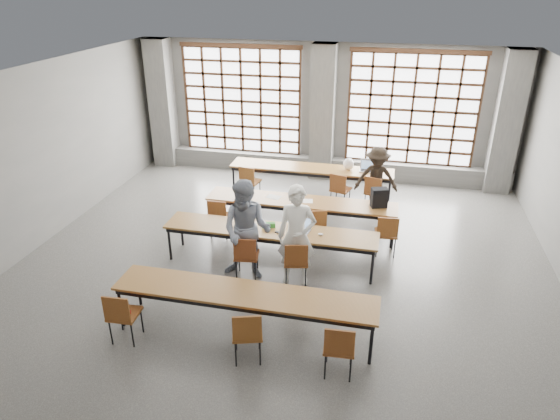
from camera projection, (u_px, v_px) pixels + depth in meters
The scene contains 38 objects.
floor at pixel (277, 277), 9.12m from camera, with size 11.00×11.00×0.00m, color #4D4D4A.
ceiling at pixel (277, 84), 7.62m from camera, with size 11.00×11.00×0.00m, color silver.
wall_back at pixel (324, 110), 13.22m from camera, with size 10.00×10.00×0.00m, color #5D5D5A.
wall_left at pixel (19, 166), 9.38m from camera, with size 11.00×11.00×0.00m, color #5D5D5A.
column_left at pixel (163, 104), 13.88m from camera, with size 0.60×0.55×3.50m, color #535350.
column_mid at pixel (323, 113), 12.97m from camera, with size 0.60×0.55×3.50m, color #535350.
column_right at pixel (507, 123), 12.07m from camera, with size 0.60×0.55×3.50m, color #535350.
window_left at pixel (242, 101), 13.54m from camera, with size 3.32×0.12×3.00m.
window_right at pixel (412, 110), 12.63m from camera, with size 3.32×0.12×3.00m.
sill_ledge at pixel (321, 166), 13.69m from camera, with size 9.80×0.35×0.50m, color #535350.
desk_row_a at pixel (311, 170), 12.26m from camera, with size 4.00×0.70×0.73m.
desk_row_b at pixel (301, 203), 10.47m from camera, with size 4.00×0.70×0.73m.
desk_row_c at pixel (270, 232), 9.29m from camera, with size 4.00×0.70×0.73m.
desk_row_d at pixel (244, 296), 7.46m from camera, with size 4.00×0.70×0.73m.
chair_back_left at pixel (249, 179), 12.05m from camera, with size 0.49×0.49×0.88m.
chair_back_mid at pixel (340, 187), 11.61m from camera, with size 0.52×0.52×0.88m.
chair_back_right at pixel (374, 190), 11.45m from camera, with size 0.53×0.53×0.88m.
chair_mid_left at pixel (219, 214), 10.30m from camera, with size 0.42×0.43×0.88m.
chair_mid_centre at pixel (316, 224), 9.89m from camera, with size 0.52×0.52×0.88m.
chair_mid_right at pixel (387, 231), 9.61m from camera, with size 0.46×0.47×0.88m.
chair_front_left at pixel (246, 253), 8.85m from camera, with size 0.48×0.48×0.88m.
chair_front_right at pixel (296, 259), 8.67m from camera, with size 0.50×0.50×0.88m.
chair_near_left at pixel (121, 312), 7.30m from camera, with size 0.44×0.45×0.88m.
chair_near_mid at pixel (247, 331), 6.92m from camera, with size 0.53×0.53×0.88m.
chair_near_right at pixel (339, 345), 6.66m from camera, with size 0.45×0.45×0.88m.
student_male at pixel (297, 236), 8.62m from camera, with size 0.67×0.44×1.85m, color white.
student_female at pixel (247, 230), 8.80m from camera, with size 0.90×0.70×1.86m, color #18284A.
student_back at pixel (376, 179), 11.46m from camera, with size 0.98×0.57×1.52m, color black.
laptop_front at pixel (301, 227), 9.22m from camera, with size 0.41×0.36×0.26m.
laptop_back at pixel (367, 168), 12.03m from camera, with size 0.37×0.31×0.26m.
mouse at pixel (321, 234), 9.05m from camera, with size 0.10×0.06×0.04m, color white.
green_box at pixel (269, 225), 9.32m from camera, with size 0.25×0.09×0.09m, color #30852B.
phone at pixel (278, 232), 9.14m from camera, with size 0.13×0.06×0.01m, color black.
paper_sheet_a at pixel (274, 197), 10.61m from camera, with size 0.30×0.21×0.00m, color white.
paper_sheet_c at pixel (306, 201), 10.43m from camera, with size 0.30×0.21×0.00m, color white.
backpack at pixel (379, 198), 10.08m from camera, with size 0.32×0.20×0.40m, color black.
plastic_bag at pixel (349, 164), 12.03m from camera, with size 0.26×0.21×0.29m, color white.
red_pouch at pixel (124, 311), 7.39m from camera, with size 0.20×0.08×0.06m, color #A01613.
Camera 1 is at (1.76, -7.51, 5.02)m, focal length 32.00 mm.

